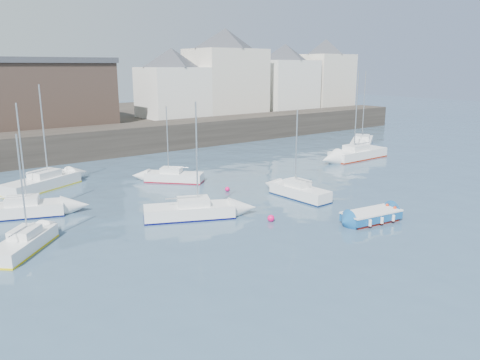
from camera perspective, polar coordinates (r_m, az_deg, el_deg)
water at (r=26.05m, az=16.25°, el=-8.27°), size 220.00×220.00×0.00m
quay_wall at (r=53.56m, az=-15.01°, el=4.70°), size 90.00×5.00×3.00m
land_strip at (r=70.45m, az=-20.61°, el=6.30°), size 90.00×32.00×2.80m
bldg_east_a at (r=68.76m, az=-1.75°, el=13.19°), size 13.36×13.36×11.80m
bldg_east_b at (r=75.29m, az=5.50°, el=12.47°), size 11.88×11.88×9.95m
bldg_east_c at (r=81.61m, az=10.30°, el=12.77°), size 11.14×11.14×10.95m
bldg_east_d at (r=63.59m, az=-8.26°, el=11.71°), size 11.14×11.14×8.95m
warehouse at (r=58.84m, az=-23.83°, el=9.81°), size 16.40×10.40×7.60m
blue_dinghy at (r=30.39m, az=15.71°, el=-4.23°), size 4.02×2.25×0.73m
sailboat_a at (r=27.32m, az=-24.86°, el=-7.01°), size 4.31×4.53×6.17m
sailboat_b at (r=30.17m, az=-6.15°, el=-3.75°), size 6.00×4.03×7.40m
sailboat_c at (r=34.71m, az=7.27°, el=-1.42°), size 1.80×4.97×6.46m
sailboat_d at (r=50.57m, az=14.16°, el=3.14°), size 7.10×2.40×9.01m
sailboat_e at (r=33.51m, az=-25.35°, el=-3.26°), size 5.95×3.66×7.30m
sailboat_f at (r=39.70m, az=-8.06°, el=0.42°), size 4.46×4.58×6.30m
sailboat_g at (r=58.55m, az=14.64°, el=4.48°), size 7.05×5.87×8.90m
sailboat_h at (r=40.07m, az=-22.94°, el=-0.30°), size 6.56×4.64×8.13m
buoy_near at (r=29.58m, az=3.79°, el=-5.05°), size 0.44×0.44×0.44m
buoy_mid at (r=33.02m, az=16.41°, el=-3.57°), size 0.38×0.38×0.38m
buoy_far at (r=36.46m, az=-1.55°, el=-1.37°), size 0.36×0.36×0.36m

